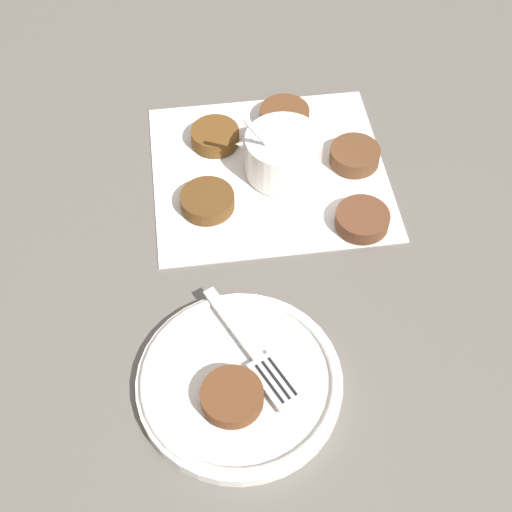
# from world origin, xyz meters

# --- Properties ---
(ground_plane) EXTENTS (4.00, 4.00, 0.00)m
(ground_plane) POSITION_xyz_m (0.00, 0.00, 0.00)
(ground_plane) COLOR #605B56
(napkin) EXTENTS (0.30, 0.28, 0.00)m
(napkin) POSITION_xyz_m (-0.03, 0.03, 0.00)
(napkin) COLOR white
(napkin) RESTS_ON ground_plane
(sauce_bowl) EXTENTS (0.10, 0.09, 0.10)m
(sauce_bowl) POSITION_xyz_m (-0.05, 0.03, 0.03)
(sauce_bowl) COLOR white
(sauce_bowl) RESTS_ON napkin
(fritter_0) EXTENTS (0.06, 0.06, 0.02)m
(fritter_0) POSITION_xyz_m (0.04, 0.08, 0.01)
(fritter_0) COLOR #583819
(fritter_0) RESTS_ON napkin
(fritter_1) EXTENTS (0.06, 0.06, 0.02)m
(fritter_1) POSITION_xyz_m (0.03, -0.02, 0.01)
(fritter_1) COLOR brown
(fritter_1) RESTS_ON napkin
(fritter_2) EXTENTS (0.06, 0.06, 0.02)m
(fritter_2) POSITION_xyz_m (-0.13, 0.02, 0.01)
(fritter_2) COLOR brown
(fritter_2) RESTS_ON napkin
(fritter_3) EXTENTS (0.06, 0.06, 0.02)m
(fritter_3) POSITION_xyz_m (-0.13, 0.12, 0.01)
(fritter_3) COLOR brown
(fritter_3) RESTS_ON napkin
(fritter_4) EXTENTS (0.06, 0.06, 0.02)m
(fritter_4) POSITION_xyz_m (-0.05, -0.06, 0.01)
(fritter_4) COLOR brown
(fritter_4) RESTS_ON napkin
(serving_plate) EXTENTS (0.20, 0.20, 0.02)m
(serving_plate) POSITION_xyz_m (0.01, 0.31, 0.01)
(serving_plate) COLOR white
(serving_plate) RESTS_ON ground_plane
(fritter_on_plate) EXTENTS (0.06, 0.06, 0.01)m
(fritter_on_plate) POSITION_xyz_m (0.02, 0.33, 0.03)
(fritter_on_plate) COLOR brown
(fritter_on_plate) RESTS_ON serving_plate
(fork) EXTENTS (0.10, 0.14, 0.00)m
(fork) POSITION_xyz_m (-0.01, 0.29, 0.02)
(fork) COLOR silver
(fork) RESTS_ON serving_plate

